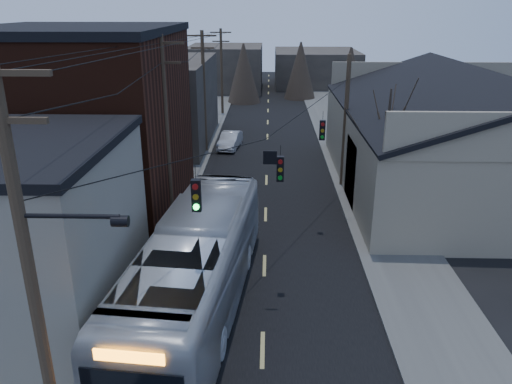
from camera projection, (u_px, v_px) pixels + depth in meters
road_surface at (267, 163)px, 37.98m from camera, size 9.00×110.00×0.02m
sidewalk_left at (182, 161)px, 38.12m from camera, size 4.00×110.00×0.12m
sidewalk_right at (352, 163)px, 37.79m from camera, size 4.00×110.00×0.12m
building_clapboard at (5, 244)px, 17.33m from camera, size 8.00×8.00×7.00m
building_brick at (83, 128)px, 27.12m from camera, size 10.00×12.00×10.00m
building_left_far at (157, 102)px, 42.60m from camera, size 9.00×14.00×7.00m
warehouse at (469, 147)px, 32.02m from camera, size 16.16×20.60×7.73m
building_far_left at (226, 68)px, 69.82m from camera, size 10.00×12.00×6.00m
building_far_right at (316, 68)px, 74.35m from camera, size 12.00×14.00×5.00m
bare_tree at (385, 155)px, 27.19m from camera, size 0.40×0.40×7.20m
utility_lines at (216, 114)px, 30.83m from camera, size 11.24×45.28×10.50m
bus at (196, 269)px, 18.94m from camera, size 4.50×13.78×3.77m
parked_car at (230, 140)px, 41.61m from camera, size 1.96×4.26×1.35m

